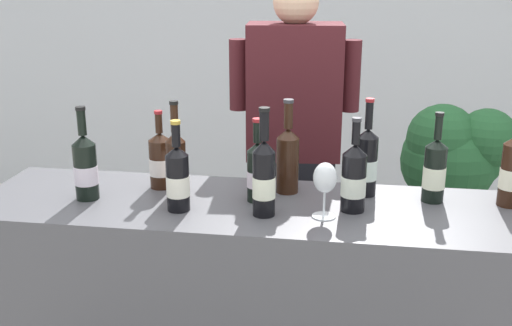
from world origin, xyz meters
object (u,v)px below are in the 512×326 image
object	(u,v)px
wine_bottle_5	(178,178)
person_server	(293,178)
wine_bottle_7	(512,171)
wine_glass	(325,180)
wine_bottle_6	(366,162)
wine_bottle_4	(85,167)
wine_bottle_2	(435,171)
wine_bottle_8	(354,178)
wine_bottle_0	(257,171)
wine_bottle_1	(264,177)
wine_bottle_9	(161,161)
wine_bottle_3	(288,157)
potted_shrub	(453,176)
wine_bottle_10	(176,165)

from	to	relation	value
wine_bottle_5	person_server	xyz separation A→B (m)	(0.32, 0.74, -0.23)
wine_bottle_7	wine_glass	bearing A→B (deg)	-162.18
wine_bottle_6	wine_bottle_4	bearing A→B (deg)	-169.03
wine_bottle_2	wine_bottle_8	world-z (taller)	wine_bottle_8
wine_bottle_4	wine_bottle_7	world-z (taller)	wine_bottle_4
wine_bottle_0	wine_bottle_1	size ratio (longest dim) A/B	0.82
wine_bottle_1	wine_bottle_8	distance (m)	0.30
wine_bottle_6	wine_bottle_9	bearing A→B (deg)	-177.44
wine_bottle_6	wine_bottle_8	xyz separation A→B (m)	(-0.04, -0.16, -0.01)
wine_bottle_9	wine_glass	size ratio (longest dim) A/B	1.57
wine_bottle_0	wine_bottle_4	size ratio (longest dim) A/B	0.89
wine_bottle_3	wine_bottle_5	size ratio (longest dim) A/B	1.11
wine_bottle_7	potted_shrub	distance (m)	0.95
wine_bottle_6	person_server	world-z (taller)	person_server
wine_bottle_7	potted_shrub	bearing A→B (deg)	91.98
wine_bottle_1	potted_shrub	xyz separation A→B (m)	(0.79, 1.11, -0.33)
wine_bottle_4	wine_bottle_10	xyz separation A→B (m)	(0.31, 0.06, 0.00)
wine_bottle_5	person_server	bearing A→B (deg)	66.58
wine_bottle_3	wine_bottle_6	distance (m)	0.28
wine_bottle_1	wine_bottle_3	world-z (taller)	wine_bottle_1
wine_bottle_0	wine_bottle_6	distance (m)	0.39
wine_bottle_0	wine_bottle_6	xyz separation A→B (m)	(0.38, 0.12, 0.02)
wine_bottle_4	wine_bottle_6	world-z (taller)	wine_bottle_6
wine_bottle_1	wine_bottle_8	size ratio (longest dim) A/B	1.13
person_server	wine_bottle_9	bearing A→B (deg)	-130.15
wine_bottle_4	wine_bottle_9	distance (m)	0.27
wine_bottle_4	wine_bottle_8	xyz separation A→B (m)	(0.93, 0.03, -0.00)
wine_bottle_2	wine_bottle_3	size ratio (longest dim) A/B	0.93
wine_bottle_9	person_server	bearing A→B (deg)	49.85
wine_bottle_5	wine_bottle_9	bearing A→B (deg)	120.72
wine_bottle_0	wine_bottle_2	distance (m)	0.62
wine_bottle_0	wine_bottle_2	xyz separation A→B (m)	(0.61, 0.09, 0.00)
person_server	potted_shrub	size ratio (longest dim) A/B	1.52
wine_bottle_0	wine_bottle_8	bearing A→B (deg)	-7.29
wine_bottle_6	wine_bottle_7	world-z (taller)	wine_bottle_6
person_server	wine_bottle_3	bearing A→B (deg)	-87.07
wine_bottle_4	person_server	xyz separation A→B (m)	(0.67, 0.68, -0.24)
wine_bottle_3	wine_bottle_10	distance (m)	0.40
wine_bottle_10	potted_shrub	size ratio (longest dim) A/B	0.31
wine_bottle_5	wine_bottle_8	bearing A→B (deg)	8.13
wine_bottle_0	wine_bottle_4	world-z (taller)	wine_bottle_4
wine_bottle_3	wine_bottle_6	world-z (taller)	wine_bottle_6
wine_bottle_8	person_server	bearing A→B (deg)	111.87
wine_bottle_10	person_server	size ratio (longest dim) A/B	0.21
wine_bottle_7	person_server	bearing A→B (deg)	146.62
wine_bottle_6	wine_bottle_8	bearing A→B (deg)	-105.48
wine_bottle_10	potted_shrub	xyz separation A→B (m)	(1.12, 1.00, -0.32)
wine_bottle_4	wine_bottle_7	bearing A→B (deg)	6.15
wine_bottle_0	wine_bottle_9	world-z (taller)	wine_bottle_0
wine_bottle_1	potted_shrub	world-z (taller)	wine_bottle_1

